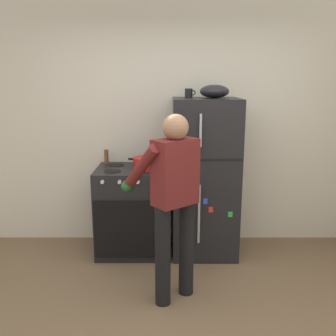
{
  "coord_description": "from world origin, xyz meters",
  "views": [
    {
      "loc": [
        -0.04,
        -2.33,
        1.85
      ],
      "look_at": [
        -0.04,
        1.32,
        1.0
      ],
      "focal_mm": 40.15,
      "sensor_mm": 36.0,
      "label": 1
    }
  ],
  "objects_px": {
    "stove_range": "(132,210)",
    "coffee_mug": "(189,93)",
    "red_pot": "(146,163)",
    "mixing_bowl": "(214,91)",
    "pepper_mill": "(106,157)",
    "person_cook": "(172,192)",
    "refrigerator": "(204,177)"
  },
  "relations": [
    {
      "from": "refrigerator",
      "to": "person_cook",
      "type": "bearing_deg",
      "value": -111.16
    },
    {
      "from": "person_cook",
      "to": "stove_range",
      "type": "bearing_deg",
      "value": 114.71
    },
    {
      "from": "person_cook",
      "to": "pepper_mill",
      "type": "height_order",
      "value": "person_cook"
    },
    {
      "from": "person_cook",
      "to": "pepper_mill",
      "type": "distance_m",
      "value": 1.34
    },
    {
      "from": "stove_range",
      "to": "pepper_mill",
      "type": "bearing_deg",
      "value": 144.96
    },
    {
      "from": "red_pot",
      "to": "coffee_mug",
      "type": "relative_size",
      "value": 3.38
    },
    {
      "from": "person_cook",
      "to": "red_pot",
      "type": "relative_size",
      "value": 4.23
    },
    {
      "from": "refrigerator",
      "to": "coffee_mug",
      "type": "distance_m",
      "value": 0.9
    },
    {
      "from": "stove_range",
      "to": "coffee_mug",
      "type": "bearing_deg",
      "value": 5.71
    },
    {
      "from": "refrigerator",
      "to": "person_cook",
      "type": "relative_size",
      "value": 1.05
    },
    {
      "from": "stove_range",
      "to": "person_cook",
      "type": "relative_size",
      "value": 0.59
    },
    {
      "from": "pepper_mill",
      "to": "person_cook",
      "type": "bearing_deg",
      "value": -57.36
    },
    {
      "from": "red_pot",
      "to": "stove_range",
      "type": "bearing_deg",
      "value": 166.08
    },
    {
      "from": "stove_range",
      "to": "pepper_mill",
      "type": "distance_m",
      "value": 0.67
    },
    {
      "from": "coffee_mug",
      "to": "mixing_bowl",
      "type": "xyz_separation_m",
      "value": [
        0.26,
        -0.05,
        0.02
      ]
    },
    {
      "from": "mixing_bowl",
      "to": "coffee_mug",
      "type": "bearing_deg",
      "value": 169.01
    },
    {
      "from": "pepper_mill",
      "to": "red_pot",
      "type": "bearing_deg",
      "value": -28.52
    },
    {
      "from": "person_cook",
      "to": "mixing_bowl",
      "type": "bearing_deg",
      "value": 64.68
    },
    {
      "from": "coffee_mug",
      "to": "pepper_mill",
      "type": "height_order",
      "value": "coffee_mug"
    },
    {
      "from": "mixing_bowl",
      "to": "refrigerator",
      "type": "bearing_deg",
      "value": -179.78
    },
    {
      "from": "stove_range",
      "to": "coffee_mug",
      "type": "height_order",
      "value": "coffee_mug"
    },
    {
      "from": "stove_range",
      "to": "person_cook",
      "type": "xyz_separation_m",
      "value": [
        0.42,
        -0.92,
        0.49
      ]
    },
    {
      "from": "coffee_mug",
      "to": "pepper_mill",
      "type": "distance_m",
      "value": 1.15
    },
    {
      "from": "refrigerator",
      "to": "stove_range",
      "type": "xyz_separation_m",
      "value": [
        -0.78,
        -0.01,
        -0.37
      ]
    },
    {
      "from": "refrigerator",
      "to": "red_pot",
      "type": "height_order",
      "value": "refrigerator"
    },
    {
      "from": "stove_range",
      "to": "coffee_mug",
      "type": "distance_m",
      "value": 1.4
    },
    {
      "from": "coffee_mug",
      "to": "person_cook",
      "type": "bearing_deg",
      "value": -100.51
    },
    {
      "from": "refrigerator",
      "to": "stove_range",
      "type": "bearing_deg",
      "value": -179.26
    },
    {
      "from": "stove_range",
      "to": "red_pot",
      "type": "distance_m",
      "value": 0.56
    },
    {
      "from": "person_cook",
      "to": "coffee_mug",
      "type": "relative_size",
      "value": 14.28
    },
    {
      "from": "red_pot",
      "to": "mixing_bowl",
      "type": "xyz_separation_m",
      "value": [
        0.7,
        0.05,
        0.74
      ]
    },
    {
      "from": "red_pot",
      "to": "refrigerator",
      "type": "bearing_deg",
      "value": 4.58
    }
  ]
}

